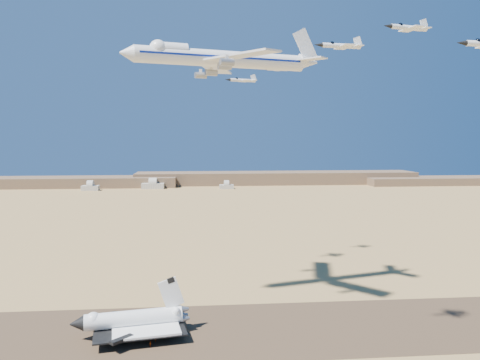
{
  "coord_description": "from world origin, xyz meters",
  "views": [
    {
      "loc": [
        0.1,
        -158.01,
        66.35
      ],
      "look_at": [
        15.41,
        8.0,
        52.05
      ],
      "focal_mm": 35.0,
      "sensor_mm": 36.0,
      "label": 1
    }
  ],
  "objects": [
    {
      "name": "chase_jet_f",
      "position": [
        42.11,
        88.76,
        103.38
      ],
      "size": [
        14.0,
        7.8,
        3.5
      ],
      "rotation": [
        0.0,
        0.0,
        0.16
      ],
      "color": "white"
    },
    {
      "name": "chase_jet_a",
      "position": [
        42.13,
        -21.96,
        93.84
      ],
      "size": [
        15.04,
        8.3,
        3.76
      ],
      "rotation": [
        0.0,
        0.0,
        0.13
      ],
      "color": "white"
    },
    {
      "name": "runway",
      "position": [
        0.0,
        0.0,
        0.03
      ],
      "size": [
        600.0,
        50.0,
        0.06
      ],
      "primitive_type": "cube",
      "color": "#4F3A27",
      "rests_on": "ground"
    },
    {
      "name": "crew_c",
      "position": [
        -15.29,
        -10.99,
        0.92
      ],
      "size": [
        1.12,
        0.87,
        1.71
      ],
      "primitive_type": "imported",
      "rotation": [
        0.0,
        0.0,
        2.74
      ],
      "color": "#CB490B",
      "rests_on": "runway"
    },
    {
      "name": "chase_jet_e",
      "position": [
        22.28,
        71.11,
        95.33
      ],
      "size": [
        15.95,
        9.22,
        4.05
      ],
      "rotation": [
        0.0,
        0.0,
        0.26
      ],
      "color": "white"
    },
    {
      "name": "crew_b",
      "position": [
        -15.29,
        -10.45,
        0.85
      ],
      "size": [
        0.66,
        0.86,
        1.57
      ],
      "primitive_type": "imported",
      "rotation": [
        0.0,
        0.0,
        1.89
      ],
      "color": "#CB490B",
      "rests_on": "runway"
    },
    {
      "name": "hangars",
      "position": [
        -64.0,
        478.43,
        4.83
      ],
      "size": [
        200.5,
        29.5,
        30.0
      ],
      "color": "beige",
      "rests_on": "ground"
    },
    {
      "name": "crew_a",
      "position": [
        -13.88,
        -7.55,
        0.84
      ],
      "size": [
        0.41,
        0.59,
        1.56
      ],
      "primitive_type": "imported",
      "rotation": [
        0.0,
        0.0,
        1.51
      ],
      "color": "#CB490B",
      "rests_on": "runway"
    },
    {
      "name": "shuttle",
      "position": [
        -21.99,
        -1.43,
        5.22
      ],
      "size": [
        39.51,
        28.56,
        19.43
      ],
      "rotation": [
        0.0,
        0.0,
        0.17
      ],
      "color": "white",
      "rests_on": "runway"
    },
    {
      "name": "ground",
      "position": [
        0.0,
        0.0,
        0.0
      ],
      "size": [
        1200.0,
        1200.0,
        0.0
      ],
      "primitive_type": "plane",
      "color": "tan",
      "rests_on": "ground"
    },
    {
      "name": "carrier_747",
      "position": [
        7.88,
        24.96,
        97.64
      ],
      "size": [
        80.15,
        60.2,
        19.97
      ],
      "rotation": [
        0.0,
        0.0,
        0.25
      ],
      "color": "white"
    },
    {
      "name": "chase_jet_b",
      "position": [
        56.64,
        -34.71,
        96.37
      ],
      "size": [
        13.81,
        7.88,
        3.49
      ],
      "rotation": [
        0.0,
        0.0,
        0.22
      ],
      "color": "white"
    },
    {
      "name": "ridgeline",
      "position": [
        65.32,
        527.31,
        7.63
      ],
      "size": [
        960.0,
        90.0,
        18.0
      ],
      "color": "brown",
      "rests_on": "ground"
    }
  ]
}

